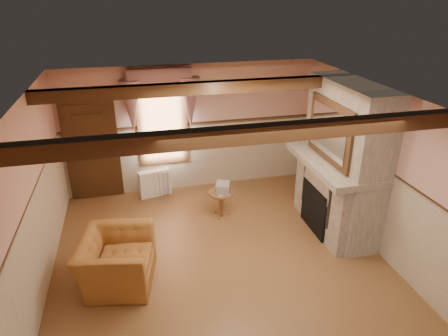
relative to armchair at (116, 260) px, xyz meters
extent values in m
cube|color=brown|center=(1.67, 0.04, -0.39)|extent=(5.50, 6.00, 0.01)
cube|color=silver|center=(1.67, 0.04, 2.41)|extent=(5.50, 6.00, 0.01)
cube|color=#D29D91|center=(1.67, 3.04, 1.01)|extent=(5.50, 0.02, 2.80)
cube|color=#D29D91|center=(-1.08, 0.04, 1.01)|extent=(0.02, 6.00, 2.80)
cube|color=#D29D91|center=(4.42, 0.04, 1.01)|extent=(0.02, 6.00, 2.80)
cube|color=black|center=(3.67, 0.64, 0.06)|extent=(0.20, 0.95, 0.90)
imported|color=#9E662D|center=(0.00, 0.00, 0.00)|extent=(1.27, 1.39, 0.78)
cylinder|color=brown|center=(2.02, 1.53, -0.12)|extent=(0.52, 0.52, 0.55)
cube|color=#B7AD8C|center=(2.05, 1.50, 0.26)|extent=(0.35, 0.38, 0.20)
cube|color=white|center=(0.81, 2.74, -0.09)|extent=(0.72, 0.33, 0.60)
imported|color=brown|center=(3.92, 0.65, 1.07)|extent=(0.33, 0.33, 0.08)
cube|color=black|center=(3.92, 1.28, 1.13)|extent=(0.14, 0.24, 0.20)
cylinder|color=#DA8A3D|center=(3.92, 1.15, 1.17)|extent=(0.11, 0.11, 0.28)
cylinder|color=#A92514|center=(3.92, 0.27, 1.11)|extent=(0.06, 0.06, 0.16)
cylinder|color=gold|center=(3.92, 0.12, 1.09)|extent=(0.06, 0.06, 0.12)
cube|color=gray|center=(4.10, 0.64, 1.01)|extent=(0.85, 2.00, 2.80)
cube|color=gray|center=(3.92, 0.64, 0.97)|extent=(1.05, 2.05, 0.12)
cube|color=silver|center=(3.73, 0.64, 1.58)|extent=(0.06, 1.44, 1.04)
cube|color=black|center=(-0.43, 2.98, 0.66)|extent=(1.10, 0.10, 2.10)
cube|color=white|center=(1.07, 3.01, 1.26)|extent=(1.06, 0.08, 2.02)
cube|color=gray|center=(1.07, 2.92, 1.86)|extent=(1.30, 0.14, 1.40)
cube|color=black|center=(1.67, -1.16, 2.31)|extent=(5.50, 0.18, 0.20)
cube|color=black|center=(1.67, 1.24, 2.31)|extent=(5.50, 0.18, 0.20)
camera|label=1|loc=(0.43, -5.26, 3.83)|focal=32.00mm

